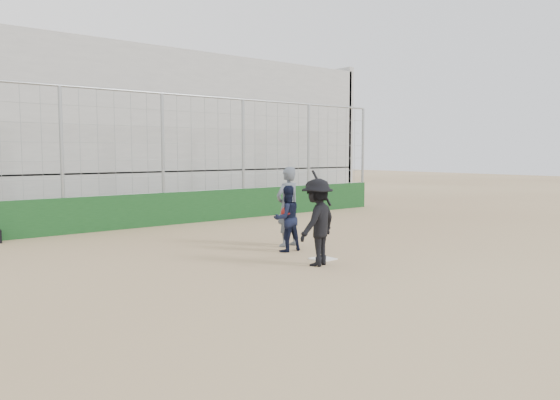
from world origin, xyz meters
TOP-DOWN VIEW (x-y plane):
  - ground at (0.00, 0.00)m, footprint 90.00×90.00m
  - home_plate at (0.00, 0.00)m, footprint 0.44×0.44m
  - backstop at (0.00, 7.00)m, footprint 18.10×0.25m
  - bleachers at (0.00, 11.95)m, footprint 20.25×6.70m
  - batter_at_plate at (-0.49, -0.35)m, footprint 1.25×0.96m
  - catcher_crouched at (0.01, 1.17)m, footprint 0.73×0.58m
  - umpire at (0.48, 1.70)m, footprint 0.73×0.52m

SIDE VIEW (x-z plane):
  - ground at x=0.00m, z-range 0.00..0.00m
  - home_plate at x=0.00m, z-range 0.00..0.02m
  - catcher_crouched at x=0.01m, z-range 0.00..1.02m
  - umpire at x=0.48m, z-range 0.00..1.70m
  - batter_at_plate at x=-0.49m, z-range -0.08..1.79m
  - backstop at x=0.00m, z-range -1.06..2.98m
  - bleachers at x=0.00m, z-range -0.57..6.41m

